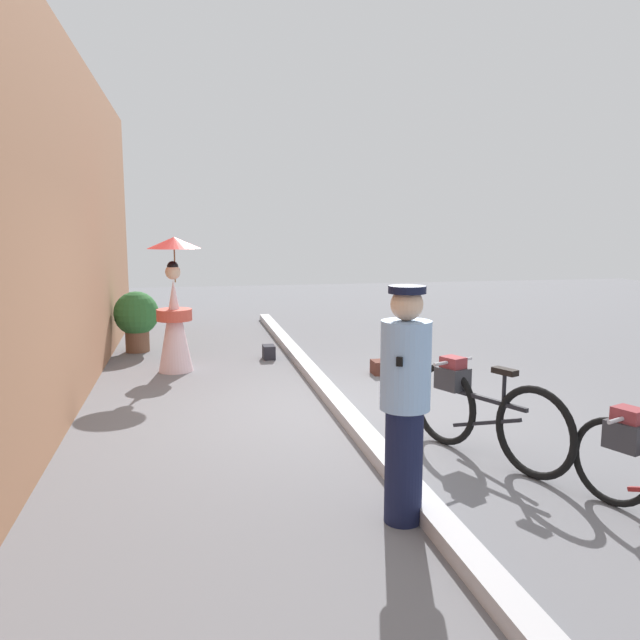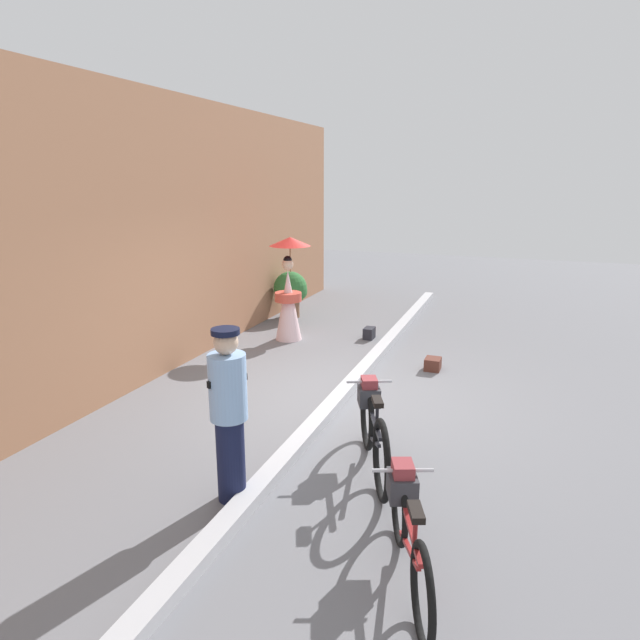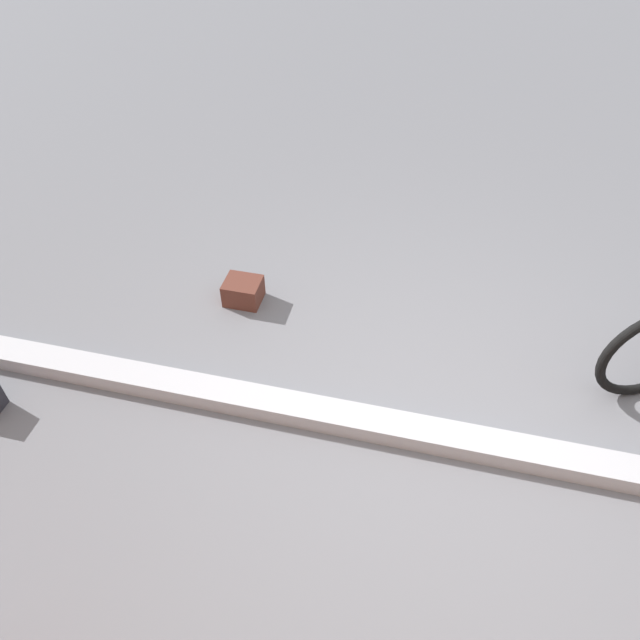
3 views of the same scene
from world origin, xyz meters
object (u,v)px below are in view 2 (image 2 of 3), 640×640
Objects in this scene: backpack_on_pavement at (433,364)px; bicycle_near_officer at (408,526)px; person_with_parasol at (289,290)px; potted_plant_by_door at (291,291)px; backpack_spare at (369,333)px; person_officer at (229,411)px; bicycle_far_side at (373,427)px.

bicycle_near_officer is at bearing -173.24° from backpack_on_pavement.
bicycle_near_officer is 6.41m from person_with_parasol.
potted_plant_by_door reaches higher than backpack_on_pavement.
bicycle_near_officer is at bearing -150.55° from potted_plant_by_door.
potted_plant_by_door reaches higher than backpack_spare.
person_officer is at bearing 164.57° from backpack_on_pavement.
backpack_on_pavement is (-0.78, -2.78, -0.82)m from person_with_parasol.
bicycle_near_officer is at bearing -162.00° from backpack_spare.
potted_plant_by_door is at bearing 18.79° from person_officer.
bicycle_far_side is at bearing 178.11° from backpack_on_pavement.
person_with_parasol reaches higher than bicycle_near_officer.
bicycle_far_side is 3.24m from backpack_on_pavement.
backpack_on_pavement is (-2.35, -3.41, -0.47)m from potted_plant_by_door.
person_officer is 4.46m from backpack_on_pavement.
potted_plant_by_door is 3.64× the size of backpack_spare.
potted_plant_by_door is (7.02, 3.96, 0.16)m from bicycle_near_officer.
person_with_parasol is at bearing 111.35° from backpack_spare.
potted_plant_by_door reaches higher than bicycle_near_officer.
bicycle_near_officer is 0.95× the size of bicycle_far_side.
person_with_parasol is at bearing 17.82° from person_officer.
person_with_parasol is at bearing 31.47° from bicycle_near_officer.
person_with_parasol is 1.70m from backpack_spare.
bicycle_near_officer is 1.60m from bicycle_far_side.
bicycle_far_side is (1.45, 0.66, 0.04)m from bicycle_near_officer.
bicycle_far_side is 4.83m from person_with_parasol.
person_officer is 5.95× the size of backpack_on_pavement.
bicycle_far_side reaches higher than bicycle_near_officer.
backpack_spare is (0.54, -1.39, -0.81)m from person_with_parasol.
potted_plant_by_door is (5.57, 3.30, 0.13)m from bicycle_far_side.
bicycle_far_side is 6.48m from potted_plant_by_door.
backpack_on_pavement is at bearing -124.59° from potted_plant_by_door.
backpack_spare is (5.99, 1.95, -0.30)m from bicycle_near_officer.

